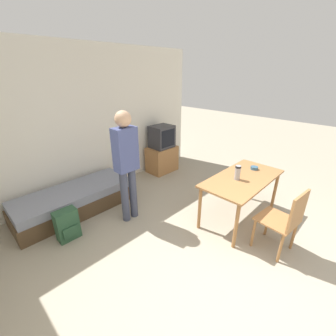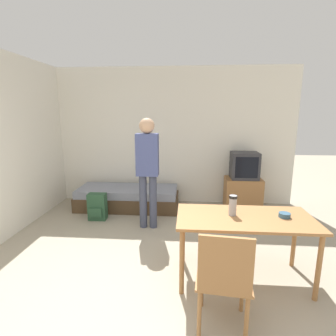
{
  "view_description": "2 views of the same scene",
  "coord_description": "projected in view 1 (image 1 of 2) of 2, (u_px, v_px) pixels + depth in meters",
  "views": [
    {
      "loc": [
        -1.88,
        -0.43,
        2.25
      ],
      "look_at": [
        0.31,
        1.71,
        0.91
      ],
      "focal_mm": 24.0,
      "sensor_mm": 36.0,
      "label": 1
    },
    {
      "loc": [
        0.51,
        -1.77,
        1.82
      ],
      "look_at": [
        0.22,
        2.08,
        1.01
      ],
      "focal_mm": 28.0,
      "sensor_mm": 36.0,
      "label": 2
    }
  ],
  "objects": [
    {
      "name": "wooden_chair",
      "position": [
        286.0,
        219.0,
        2.82
      ],
      "size": [
        0.5,
        0.5,
        0.93
      ],
      "color": "#9E6B3D",
      "rests_on": "ground_plane"
    },
    {
      "name": "thermos_flask",
      "position": [
        238.0,
        172.0,
        3.33
      ],
      "size": [
        0.08,
        0.08,
        0.22
      ],
      "color": "#99999E",
      "rests_on": "dining_table"
    },
    {
      "name": "ground_plane",
      "position": [
        262.0,
        298.0,
        2.41
      ],
      "size": [
        20.0,
        20.0,
        0.0
      ],
      "primitive_type": "plane",
      "color": "#9E937F"
    },
    {
      "name": "person_standing",
      "position": [
        126.0,
        160.0,
        3.32
      ],
      "size": [
        0.34,
        0.23,
        1.75
      ],
      "color": "#3D4256",
      "rests_on": "ground_plane"
    },
    {
      "name": "dining_table",
      "position": [
        242.0,
        182.0,
        3.47
      ],
      "size": [
        1.45,
        0.72,
        0.74
      ],
      "color": "#9E6B3D",
      "rests_on": "ground_plane"
    },
    {
      "name": "backpack",
      "position": [
        67.0,
        225.0,
        3.18
      ],
      "size": [
        0.3,
        0.21,
        0.47
      ],
      "color": "#284C33",
      "rests_on": "ground_plane"
    },
    {
      "name": "daybed",
      "position": [
        75.0,
        200.0,
        3.85
      ],
      "size": [
        1.94,
        0.76,
        0.41
      ],
      "color": "#4C3823",
      "rests_on": "ground_plane"
    },
    {
      "name": "mate_bowl",
      "position": [
        254.0,
        168.0,
        3.71
      ],
      "size": [
        0.12,
        0.12,
        0.05
      ],
      "color": "#335670",
      "rests_on": "dining_table"
    },
    {
      "name": "tv",
      "position": [
        162.0,
        151.0,
        5.27
      ],
      "size": [
        0.67,
        0.46,
        1.1
      ],
      "color": "#9E6B3D",
      "rests_on": "ground_plane"
    },
    {
      "name": "wall_back",
      "position": [
        87.0,
        123.0,
        4.12
      ],
      "size": [
        5.21,
        0.06,
        2.7
      ],
      "color": "silver",
      "rests_on": "ground_plane"
    }
  ]
}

